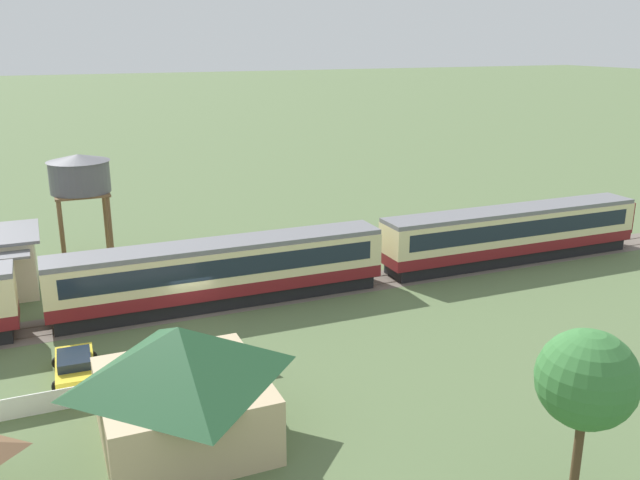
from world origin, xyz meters
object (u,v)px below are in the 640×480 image
Objects in this scene: water_tower at (80,175)px; parked_car_yellow at (75,366)px; passenger_train at (226,269)px; cottage_dark_green_roof at (182,382)px; yard_tree_1 at (587,380)px.

water_tower reaches higher than parked_car_yellow.
water_tower reaches higher than passenger_train.
water_tower is at bearing 93.85° from cottage_dark_green_roof.
water_tower is 1.10× the size of cottage_dark_green_roof.
passenger_train is 15.38m from cottage_dark_green_roof.
water_tower is (-7.51, 12.26, 4.38)m from passenger_train.
cottage_dark_green_roof is at bearing 143.13° from yard_tree_1.
cottage_dark_green_roof is 1.72× the size of parked_car_yellow.
yard_tree_1 is (12.47, -9.36, 2.17)m from cottage_dark_green_roof.
yard_tree_1 is at bearing -133.80° from parked_car_yellow.
cottage_dark_green_roof is (-5.73, -14.27, 0.39)m from passenger_train.
passenger_train reaches higher than parked_car_yellow.
passenger_train is 8.07× the size of water_tower.
yard_tree_1 is (14.26, -35.89, -1.82)m from water_tower.
water_tower is at bearing -4.25° from parked_car_yellow.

